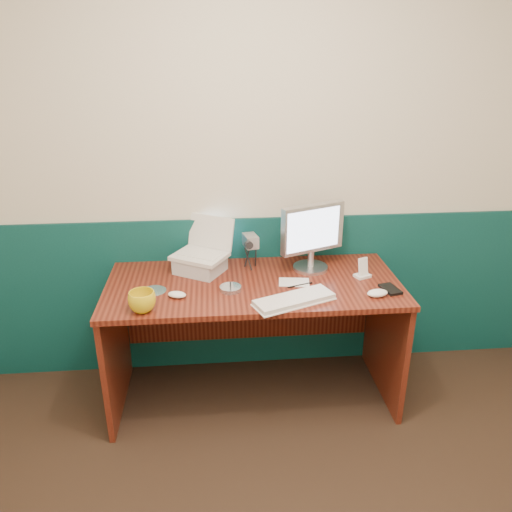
{
  "coord_description": "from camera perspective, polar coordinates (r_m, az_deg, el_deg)",
  "views": [
    {
      "loc": [
        -0.31,
        -1.06,
        1.93
      ],
      "look_at": [
        -0.1,
        1.23,
        0.97
      ],
      "focal_mm": 35.0,
      "sensor_mm": 36.0,
      "label": 1
    }
  ],
  "objects": [
    {
      "name": "keyboard",
      "position": [
        2.52,
        4.38,
        -5.06
      ],
      "size": [
        0.43,
        0.28,
        0.02
      ],
      "primitive_type": "cube",
      "rotation": [
        0.0,
        0.0,
        0.39
      ],
      "color": "white",
      "rests_on": "desk"
    },
    {
      "name": "cd_spindle",
      "position": [
        2.63,
        -2.94,
        -3.72
      ],
      "size": [
        0.11,
        0.11,
        0.02
      ],
      "primitive_type": "cylinder",
      "color": "#B5BBC6",
      "rests_on": "desk"
    },
    {
      "name": "pda",
      "position": [
        2.73,
        15.1,
        -3.68
      ],
      "size": [
        0.1,
        0.14,
        0.01
      ],
      "primitive_type": "cube",
      "rotation": [
        0.0,
        0.0,
        0.23
      ],
      "color": "black",
      "rests_on": "desk"
    },
    {
      "name": "pen",
      "position": [
        2.69,
        5.04,
        -3.33
      ],
      "size": [
        0.14,
        0.06,
        0.01
      ],
      "primitive_type": "cylinder",
      "rotation": [
        0.0,
        1.57,
        0.32
      ],
      "color": "black",
      "rests_on": "desk"
    },
    {
      "name": "cd_loose_a",
      "position": [
        2.69,
        -11.6,
        -3.9
      ],
      "size": [
        0.13,
        0.13,
        0.0
      ],
      "primitive_type": "cylinder",
      "color": "silver",
      "rests_on": "desk"
    },
    {
      "name": "mug",
      "position": [
        2.48,
        -12.89,
        -5.09
      ],
      "size": [
        0.15,
        0.15,
        0.1
      ],
      "primitive_type": "imported",
      "rotation": [
        0.0,
        0.0,
        -0.11
      ],
      "color": "gold",
      "rests_on": "desk"
    },
    {
      "name": "monitor",
      "position": [
        2.83,
        6.39,
        2.07
      ],
      "size": [
        0.4,
        0.25,
        0.38
      ],
      "primitive_type": null,
      "rotation": [
        0.0,
        0.0,
        0.39
      ],
      "color": "silver",
      "rests_on": "desk"
    },
    {
      "name": "wainscot",
      "position": [
        3.16,
        0.99,
        -4.26
      ],
      "size": [
        3.48,
        0.02,
        1.0
      ],
      "primitive_type": "cube",
      "color": "#083436",
      "rests_on": "ground"
    },
    {
      "name": "laptop",
      "position": [
        2.79,
        -6.55,
        2.01
      ],
      "size": [
        0.36,
        0.33,
        0.24
      ],
      "primitive_type": null,
      "rotation": [
        0.0,
        0.0,
        -0.54
      ],
      "color": "silver",
      "rests_on": "laptop_riser"
    },
    {
      "name": "mouse_left",
      "position": [
        2.59,
        -9.02,
        -4.38
      ],
      "size": [
        0.11,
        0.08,
        0.03
      ],
      "primitive_type": "ellipsoid",
      "rotation": [
        0.0,
        0.0,
        -0.31
      ],
      "color": "white",
      "rests_on": "desk"
    },
    {
      "name": "music_player",
      "position": [
        2.82,
        12.15,
        -1.17
      ],
      "size": [
        0.06,
        0.05,
        0.1
      ],
      "primitive_type": "cube",
      "rotation": [
        -0.17,
        0.0,
        0.42
      ],
      "color": "white",
      "rests_on": "dock"
    },
    {
      "name": "laptop_riser",
      "position": [
        2.85,
        -6.41,
        -1.02
      ],
      "size": [
        0.32,
        0.31,
        0.09
      ],
      "primitive_type": "cube",
      "rotation": [
        0.0,
        0.0,
        -0.54
      ],
      "color": "silver",
      "rests_on": "desk"
    },
    {
      "name": "camcorder",
      "position": [
        2.87,
        -0.63,
        0.5
      ],
      "size": [
        0.12,
        0.15,
        0.2
      ],
      "primitive_type": null,
      "rotation": [
        0.0,
        0.0,
        0.22
      ],
      "color": "#B0AFB4",
      "rests_on": "desk"
    },
    {
      "name": "mouse_right",
      "position": [
        2.64,
        13.71,
        -4.13
      ],
      "size": [
        0.12,
        0.08,
        0.04
      ],
      "primitive_type": "ellipsoid",
      "rotation": [
        0.0,
        0.0,
        0.16
      ],
      "color": "white",
      "rests_on": "desk"
    },
    {
      "name": "papers",
      "position": [
        2.73,
        4.37,
        -3.02
      ],
      "size": [
        0.18,
        0.13,
        0.0
      ],
      "primitive_type": "cube",
      "rotation": [
        0.0,
        0.0,
        -0.14
      ],
      "color": "white",
      "rests_on": "desk"
    },
    {
      "name": "dock",
      "position": [
        2.85,
        12.05,
        -2.22
      ],
      "size": [
        0.1,
        0.09,
        0.02
      ],
      "primitive_type": "cube",
      "rotation": [
        0.0,
        0.0,
        0.42
      ],
      "color": "white",
      "rests_on": "desk"
    },
    {
      "name": "desk",
      "position": [
        2.9,
        -0.27,
        -9.73
      ],
      "size": [
        1.6,
        0.7,
        0.75
      ],
      "primitive_type": "cube",
      "color": "#3E120B",
      "rests_on": "ground"
    },
    {
      "name": "back_wall",
      "position": [
        2.91,
        1.06,
        9.13
      ],
      "size": [
        3.5,
        0.04,
        2.5
      ],
      "primitive_type": "cube",
      "color": "beige",
      "rests_on": "ground"
    }
  ]
}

